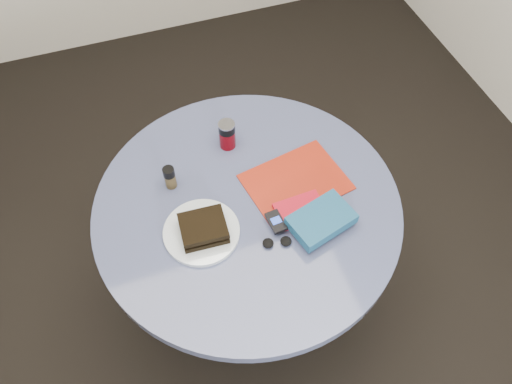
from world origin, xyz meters
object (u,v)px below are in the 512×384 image
object	(u,v)px
table	(248,229)
novel	(321,220)
magazine	(296,182)
plate	(202,232)
mp3_player	(276,222)
pepper_grinder	(170,177)
red_book	(300,210)
soda_can	(227,135)
headphones	(277,242)
sandwich	(203,228)

from	to	relation	value
table	novel	size ratio (longest dim) A/B	5.16
novel	table	bearing A→B (deg)	124.62
table	magazine	bearing A→B (deg)	8.37
plate	mp3_player	size ratio (longest dim) A/B	2.91
pepper_grinder	novel	bearing A→B (deg)	-37.45
magazine	mp3_player	bearing A→B (deg)	-142.06
table	red_book	bearing A→B (deg)	-30.13
table	plate	world-z (taller)	plate
plate	magazine	bearing A→B (deg)	13.81
plate	soda_can	xyz separation A→B (m)	(0.18, 0.32, 0.05)
pepper_grinder	novel	size ratio (longest dim) A/B	0.45
plate	headphones	bearing A→B (deg)	-28.34
plate	pepper_grinder	world-z (taller)	pepper_grinder
plate	magazine	size ratio (longest dim) A/B	0.74
pepper_grinder	red_book	xyz separation A→B (m)	(0.36, -0.24, -0.03)
soda_can	magazine	world-z (taller)	soda_can
table	sandwich	bearing A→B (deg)	-157.26
novel	mp3_player	size ratio (longest dim) A/B	2.38
table	sandwich	size ratio (longest dim) A/B	6.85
mp3_player	red_book	bearing A→B (deg)	14.06
plate	headphones	distance (m)	0.24
sandwich	magazine	bearing A→B (deg)	15.46
table	headphones	distance (m)	0.25
sandwich	red_book	size ratio (longest dim) A/B	0.95
table	headphones	world-z (taller)	headphones
table	novel	bearing A→B (deg)	-39.92
table	soda_can	size ratio (longest dim) A/B	9.25
red_book	mp3_player	xyz separation A→B (m)	(-0.09, -0.02, 0.01)
soda_can	red_book	world-z (taller)	soda_can
pepper_grinder	mp3_player	size ratio (longest dim) A/B	1.07
novel	mp3_player	world-z (taller)	novel
sandwich	mp3_player	xyz separation A→B (m)	(0.22, -0.04, -0.01)
plate	sandwich	size ratio (longest dim) A/B	1.63
soda_can	headphones	world-z (taller)	soda_can
magazine	red_book	world-z (taller)	red_book
table	plate	size ratio (longest dim) A/B	4.20
headphones	red_book	bearing A→B (deg)	37.23
magazine	novel	distance (m)	0.19
soda_can	novel	xyz separation A→B (m)	(0.17, -0.42, -0.02)
table	pepper_grinder	xyz separation A→B (m)	(-0.21, 0.15, 0.21)
headphones	soda_can	bearing A→B (deg)	93.18
novel	headphones	size ratio (longest dim) A/B	2.03
table	pepper_grinder	world-z (taller)	pepper_grinder
plate	soda_can	size ratio (longest dim) A/B	2.20
sandwich	mp3_player	size ratio (longest dim) A/B	1.79
pepper_grinder	red_book	distance (m)	0.44
novel	mp3_player	distance (m)	0.14
pepper_grinder	soda_can	bearing A→B (deg)	25.02
pepper_grinder	red_book	world-z (taller)	pepper_grinder
plate	red_book	world-z (taller)	red_book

